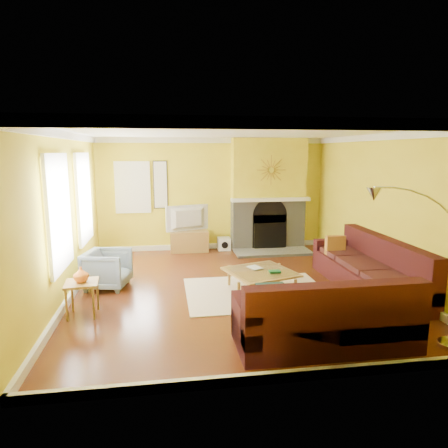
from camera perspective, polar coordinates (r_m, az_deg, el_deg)
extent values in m
cube|color=#672F15|center=(7.17, 1.36, -9.16)|extent=(5.50, 6.00, 0.02)
cube|color=white|center=(6.77, 1.46, 13.10)|extent=(5.50, 6.00, 0.02)
cube|color=yellow|center=(9.79, -1.67, 4.27)|extent=(5.50, 0.02, 2.70)
cube|color=yellow|center=(3.97, 9.02, -4.87)|extent=(5.50, 0.02, 2.70)
cube|color=yellow|center=(6.92, -21.72, 1.01)|extent=(0.02, 6.00, 2.70)
cube|color=yellow|center=(7.80, 21.80, 1.99)|extent=(0.02, 6.00, 2.70)
cube|color=white|center=(8.15, -19.50, 3.52)|extent=(0.06, 1.22, 1.72)
cube|color=white|center=(6.31, -22.66, 1.49)|extent=(0.06, 1.22, 1.72)
cube|color=white|center=(9.68, -12.92, 5.13)|extent=(0.82, 0.06, 1.22)
cube|color=white|center=(9.66, -9.06, 5.55)|extent=(0.34, 0.04, 1.14)
cube|color=white|center=(9.63, 6.68, 3.50)|extent=(1.92, 0.22, 0.08)
cube|color=gray|center=(9.55, 7.02, -4.01)|extent=(1.80, 0.70, 0.06)
cube|color=beige|center=(6.96, 4.68, -9.67)|extent=(2.40, 1.80, 0.02)
cube|color=olive|center=(9.66, -4.98, -2.47)|extent=(0.90, 0.41, 0.50)
imported|color=black|center=(9.56, -5.03, 0.80)|extent=(1.07, 0.47, 0.62)
cube|color=white|center=(9.80, -0.01, -2.83)|extent=(0.30, 0.30, 0.30)
imported|color=slate|center=(7.37, -16.33, -6.21)|extent=(0.88, 0.87, 0.67)
imported|color=orange|center=(6.19, -19.76, -6.79)|extent=(0.24, 0.24, 0.23)
imported|color=white|center=(6.85, 3.78, -6.36)|extent=(0.27, 0.31, 0.02)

